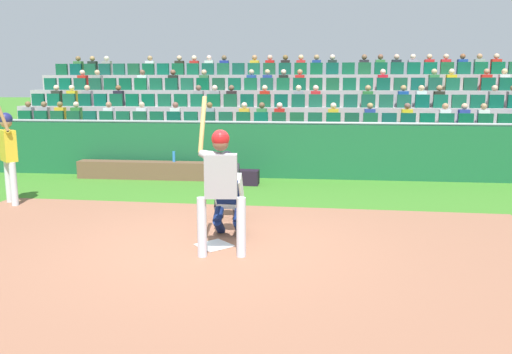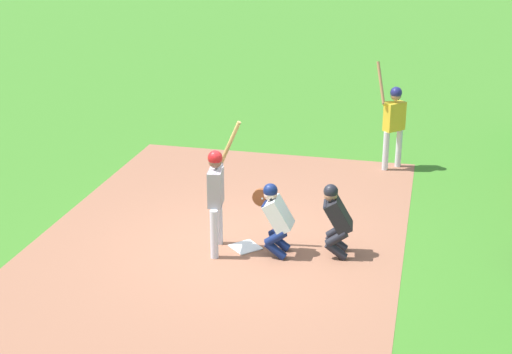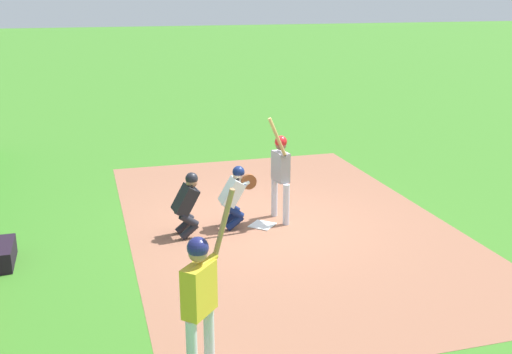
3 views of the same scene
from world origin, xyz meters
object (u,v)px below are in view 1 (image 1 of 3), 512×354
object	(u,v)px
catcher_crouching	(227,193)
equipment_duffel_bag	(238,177)
water_bottle_on_bench	(174,156)
batter_at_plate	(220,179)
home_plate_umpire	(227,182)
on_deck_batter	(8,147)
dugout_bench	(144,170)
home_plate_marker	(214,245)

from	to	relation	value
catcher_crouching	equipment_duffel_bag	world-z (taller)	catcher_crouching
water_bottle_on_bench	equipment_duffel_bag	distance (m)	1.84
water_bottle_on_bench	catcher_crouching	bearing A→B (deg)	114.66
batter_at_plate	home_plate_umpire	distance (m)	2.00
batter_at_plate	water_bottle_on_bench	xyz separation A→B (m)	(2.26, -5.74, -0.53)
catcher_crouching	water_bottle_on_bench	size ratio (longest dim) A/B	4.77
water_bottle_on_bench	equipment_duffel_bag	size ratio (longest dim) A/B	0.27
water_bottle_on_bench	on_deck_batter	xyz separation A→B (m)	(2.47, 3.08, 0.57)
equipment_duffel_bag	catcher_crouching	bearing A→B (deg)	97.72
dugout_bench	water_bottle_on_bench	xyz separation A→B (m)	(-0.76, -0.05, 0.35)
batter_at_plate	catcher_crouching	distance (m)	1.05
home_plate_umpire	on_deck_batter	xyz separation A→B (m)	(4.49, -0.72, 0.45)
catcher_crouching	equipment_duffel_bag	bearing A→B (deg)	-83.57
home_plate_marker	equipment_duffel_bag	xyz separation A→B (m)	(0.37, -4.77, 0.16)
dugout_bench	equipment_duffel_bag	xyz separation A→B (m)	(-2.48, 0.48, -0.04)
home_plate_marker	batter_at_plate	bearing A→B (deg)	112.74
on_deck_batter	batter_at_plate	bearing A→B (deg)	150.58
home_plate_marker	home_plate_umpire	bearing A→B (deg)	-87.85
home_plate_marker	equipment_duffel_bag	bearing A→B (deg)	-85.63
home_plate_umpire	water_bottle_on_bench	world-z (taller)	home_plate_umpire
dugout_bench	equipment_duffel_bag	distance (m)	2.52
batter_at_plate	dugout_bench	distance (m)	6.51
home_plate_umpire	equipment_duffel_bag	size ratio (longest dim) A/B	1.29
batter_at_plate	on_deck_batter	world-z (taller)	on_deck_batter
on_deck_batter	dugout_bench	bearing A→B (deg)	-119.33
home_plate_marker	catcher_crouching	distance (m)	0.88
batter_at_plate	water_bottle_on_bench	distance (m)	6.20
catcher_crouching	equipment_duffel_bag	size ratio (longest dim) A/B	1.29
home_plate_umpire	dugout_bench	distance (m)	4.70
home_plate_umpire	equipment_duffel_bag	xyz separation A→B (m)	(0.31, -3.27, -0.51)
home_plate_umpire	dugout_bench	world-z (taller)	home_plate_umpire
home_plate_marker	dugout_bench	world-z (taller)	dugout_bench
equipment_duffel_bag	on_deck_batter	bearing A→B (deg)	32.64
home_plate_marker	catcher_crouching	world-z (taller)	catcher_crouching
catcher_crouching	home_plate_umpire	world-z (taller)	same
dugout_bench	water_bottle_on_bench	world-z (taller)	water_bottle_on_bench
batter_at_plate	home_plate_marker	bearing A→B (deg)	-67.26
home_plate_marker	on_deck_batter	world-z (taller)	on_deck_batter
dugout_bench	home_plate_marker	bearing A→B (deg)	118.40
on_deck_batter	catcher_crouching	bearing A→B (deg)	159.97
batter_at_plate	equipment_duffel_bag	xyz separation A→B (m)	(0.55, -5.21, -0.92)
home_plate_marker	on_deck_batter	distance (m)	5.19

